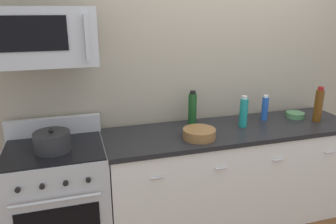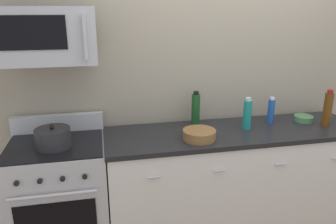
{
  "view_description": "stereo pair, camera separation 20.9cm",
  "coord_description": "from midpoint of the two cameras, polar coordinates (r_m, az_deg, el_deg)",
  "views": [
    {
      "loc": [
        -1.34,
        -2.44,
        1.94
      ],
      "look_at": [
        -0.62,
        -0.05,
        1.14
      ],
      "focal_mm": 34.94,
      "sensor_mm": 36.0,
      "label": 1
    },
    {
      "loc": [
        -1.13,
        -2.49,
        1.94
      ],
      "look_at": [
        -0.62,
        -0.05,
        1.14
      ],
      "focal_mm": 34.94,
      "sensor_mm": 36.0,
      "label": 2
    }
  ],
  "objects": [
    {
      "name": "counter_unit",
      "position": [
        3.13,
        8.96,
        -10.75
      ],
      "size": [
        2.28,
        0.66,
        0.92
      ],
      "color": "silver",
      "rests_on": "ground_plane"
    },
    {
      "name": "stockpot",
      "position": [
        2.6,
        -21.74,
        -4.84
      ],
      "size": [
        0.27,
        0.27,
        0.18
      ],
      "color": "#262628",
      "rests_on": "range_oven"
    },
    {
      "name": "microwave",
      "position": [
        2.53,
        -23.54,
        12.03
      ],
      "size": [
        0.74,
        0.44,
        0.4
      ],
      "color": "#B7BABF"
    },
    {
      "name": "bowl_wooden_salad",
      "position": [
        2.67,
        3.24,
        -3.76
      ],
      "size": [
        0.27,
        0.27,
        0.08
      ],
      "color": "brown",
      "rests_on": "countertop_slab"
    },
    {
      "name": "bottle_wine_amber",
      "position": [
        3.29,
        23.16,
        1.09
      ],
      "size": [
        0.08,
        0.08,
        0.33
      ],
      "color": "#59330F",
      "rests_on": "countertop_slab"
    },
    {
      "name": "bottle_sparkling_teal",
      "position": [
        2.95,
        11.09,
        -0.06
      ],
      "size": [
        0.07,
        0.07,
        0.28
      ],
      "color": "#197F7A",
      "rests_on": "countertop_slab"
    },
    {
      "name": "bowl_green_glaze",
      "position": [
        3.37,
        19.67,
        -0.47
      ],
      "size": [
        0.17,
        0.17,
        0.05
      ],
      "color": "#477A4C",
      "rests_on": "countertop_slab"
    },
    {
      "name": "range_oven",
      "position": [
        2.88,
        -20.45,
        -14.16
      ],
      "size": [
        0.76,
        0.69,
        1.07
      ],
      "color": "#B7BABF",
      "rests_on": "ground_plane"
    },
    {
      "name": "bottle_wine_green",
      "position": [
        2.96,
        2.28,
        0.62
      ],
      "size": [
        0.08,
        0.08,
        0.31
      ],
      "color": "#19471E",
      "rests_on": "countertop_slab"
    },
    {
      "name": "ground_plane",
      "position": [
        3.37,
        8.56,
        -17.64
      ],
      "size": [
        6.45,
        6.45,
        0.0
      ],
      "primitive_type": "plane",
      "color": "brown"
    },
    {
      "name": "back_wall",
      "position": [
        3.18,
        6.55,
        6.95
      ],
      "size": [
        5.37,
        0.1,
        2.7
      ],
      "primitive_type": "cube",
      "color": "#9E937F",
      "rests_on": "ground_plane"
    },
    {
      "name": "bottle_soda_blue",
      "position": [
        3.18,
        14.77,
        0.63
      ],
      "size": [
        0.06,
        0.06,
        0.24
      ],
      "color": "#1E4CA5",
      "rests_on": "countertop_slab"
    }
  ]
}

